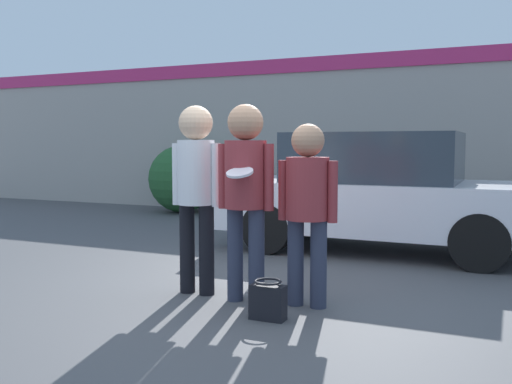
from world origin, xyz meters
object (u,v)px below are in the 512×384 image
person_middle_with_frisbee (246,182)px  person_right (307,198)px  person_left (196,180)px  parked_car_near (378,193)px  shrub (182,179)px  handbag (268,301)px

person_middle_with_frisbee → person_right: 0.59m
person_left → person_middle_with_frisbee: size_ratio=1.00×
person_right → parked_car_near: (-0.01, 2.98, -0.18)m
person_middle_with_frisbee → person_right: person_middle_with_frisbee is taller
person_right → parked_car_near: bearing=90.2°
person_middle_with_frisbee → parked_car_near: bearing=79.8°
person_left → shrub: size_ratio=1.27×
person_right → handbag: bearing=-107.5°
handbag → shrub: bearing=126.9°
person_right → person_middle_with_frisbee: bearing=-170.0°
person_middle_with_frisbee → person_right: (0.57, 0.10, -0.13)m
person_right → handbag: (-0.16, -0.52, -0.83)m
shrub → handbag: bearing=-53.1°
parked_car_near → handbag: parked_car_near is taller
person_left → handbag: (0.98, -0.50, -0.96)m
person_left → parked_car_near: 3.23m
person_right → shrub: 7.55m
handbag → person_right: bearing=72.5°
shrub → person_middle_with_frisbee: bearing=-53.7°
person_right → shrub: bearing=130.3°
person_left → handbag: person_left is taller
person_middle_with_frisbee → shrub: 7.28m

